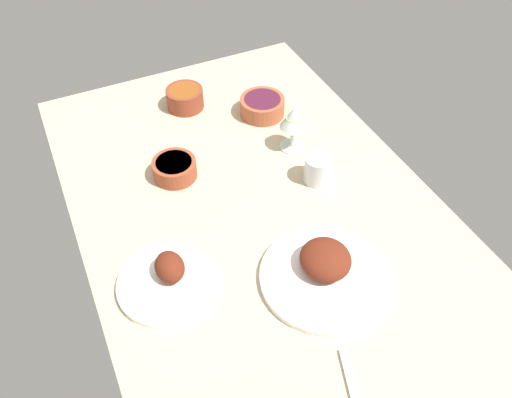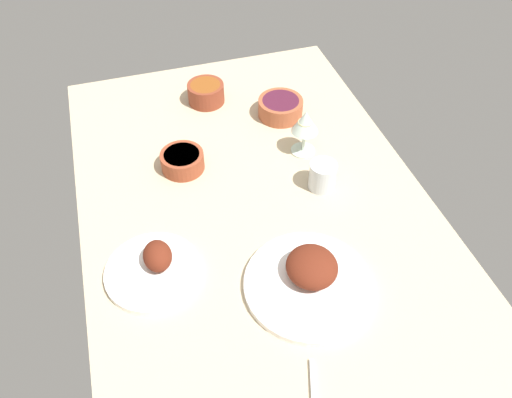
{
  "view_description": "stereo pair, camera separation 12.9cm",
  "coord_description": "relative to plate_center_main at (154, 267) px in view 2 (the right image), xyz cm",
  "views": [
    {
      "loc": [
        -79.77,
        37.75,
        100.43
      ],
      "look_at": [
        0.0,
        0.0,
        6.0
      ],
      "focal_mm": 34.97,
      "sensor_mm": 36.0,
      "label": 1
    },
    {
      "loc": [
        -84.42,
        25.71,
        100.43
      ],
      "look_at": [
        0.0,
        0.0,
        6.0
      ],
      "focal_mm": 34.97,
      "sensor_mm": 36.0,
      "label": 2
    }
  ],
  "objects": [
    {
      "name": "dining_table",
      "position": [
        13.57,
        -28.67,
        -3.82
      ],
      "size": [
        140.0,
        90.0,
        4.0
      ],
      "primitive_type": "cube",
      "color": "#C6B28E",
      "rests_on": "ground"
    },
    {
      "name": "plate_center_main",
      "position": [
        0.0,
        0.0,
        0.0
      ],
      "size": [
        22.24,
        22.24,
        7.24
      ],
      "color": "white",
      "rests_on": "dining_table"
    },
    {
      "name": "plate_near_viewer",
      "position": [
        -13.44,
        -33.12,
        0.48
      ],
      "size": [
        29.41,
        29.41,
        7.78
      ],
      "color": "white",
      "rests_on": "dining_table"
    },
    {
      "name": "bowl_cream",
      "position": [
        32.86,
        -13.15,
        1.0
      ],
      "size": [
        12.04,
        12.04,
        5.16
      ],
      "color": "brown",
      "rests_on": "dining_table"
    },
    {
      "name": "bowl_soup",
      "position": [
        61.59,
        -26.54,
        1.65
      ],
      "size": [
        11.63,
        11.63,
        6.42
      ],
      "color": "brown",
      "rests_on": "dining_table"
    },
    {
      "name": "bowl_onions",
      "position": [
        47.8,
        -47.02,
        1.24
      ],
      "size": [
        13.87,
        13.87,
        5.61
      ],
      "color": "#A35133",
      "rests_on": "dining_table"
    },
    {
      "name": "wine_glass",
      "position": [
        29.71,
        -47.85,
        8.11
      ],
      "size": [
        7.6,
        7.6,
        14.0
      ],
      "color": "silver",
      "rests_on": "dining_table"
    },
    {
      "name": "water_tumbler",
      "position": [
        14.77,
        -47.52,
        2.14
      ],
      "size": [
        7.28,
        7.28,
        7.92
      ],
      "primitive_type": "cylinder",
      "color": "silver",
      "rests_on": "dining_table"
    }
  ]
}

